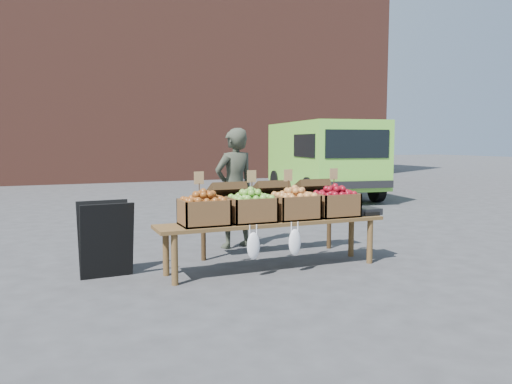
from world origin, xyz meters
name	(u,v)px	position (x,y,z in m)	size (l,w,h in m)	color
ground	(241,267)	(0.00, 0.00, 0.00)	(80.00, 80.00, 0.00)	#3F3F41
brick_building	(99,49)	(0.00, 15.00, 5.00)	(24.00, 4.00, 10.00)	brown
delivery_van	(323,160)	(4.71, 6.14, 0.98)	(2.01, 4.40, 1.97)	#76D63F
vendor	(235,188)	(0.33, 1.09, 0.83)	(0.60, 0.40, 1.65)	#373B2E
chalkboard_sign	(106,239)	(-1.50, 0.18, 0.42)	(0.55, 0.30, 0.84)	black
back_table	(270,215)	(0.60, 0.51, 0.52)	(2.10, 0.44, 1.04)	#362412
display_bench	(273,245)	(0.31, -0.21, 0.28)	(2.70, 0.56, 0.57)	brown
crate_golden_apples	(204,212)	(-0.52, -0.21, 0.71)	(0.50, 0.40, 0.28)	#A24A13
crate_russet_pears	(251,209)	(0.03, -0.21, 0.71)	(0.50, 0.40, 0.28)	#4D8625
crate_red_apples	(294,207)	(0.58, -0.21, 0.71)	(0.50, 0.40, 0.28)	#AA8E27
crate_green_apples	(335,205)	(1.13, -0.21, 0.71)	(0.50, 0.40, 0.28)	maroon
weighing_scale	(364,211)	(1.56, -0.21, 0.61)	(0.34, 0.30, 0.08)	black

